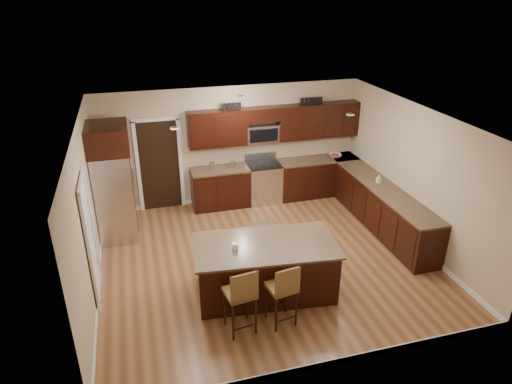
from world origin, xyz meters
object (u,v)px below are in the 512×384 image
object	(u,v)px
range	(263,182)
stool_left	(241,294)
island	(265,270)
stool_mid	(284,288)
refrigerator	(113,182)

from	to	relation	value
range	stool_left	distance (m)	4.52
island	stool_mid	bearing A→B (deg)	-82.20
stool_mid	refrigerator	size ratio (longest dim) A/B	0.45
stool_left	refrigerator	distance (m)	3.88
island	stool_left	size ratio (longest dim) A/B	2.18
range	island	xyz separation A→B (m)	(-0.97, -3.38, -0.04)
stool_left	stool_mid	distance (m)	0.64
island	stool_left	bearing A→B (deg)	-119.86
range	stool_left	xyz separation A→B (m)	(-1.58, -4.23, 0.22)
stool_left	stool_mid	xyz separation A→B (m)	(0.64, 0.00, -0.03)
island	stool_mid	distance (m)	0.87
range	refrigerator	bearing A→B (deg)	-166.49
stool_mid	island	bearing A→B (deg)	82.85
stool_left	range	bearing A→B (deg)	61.55
island	refrigerator	distance (m)	3.57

